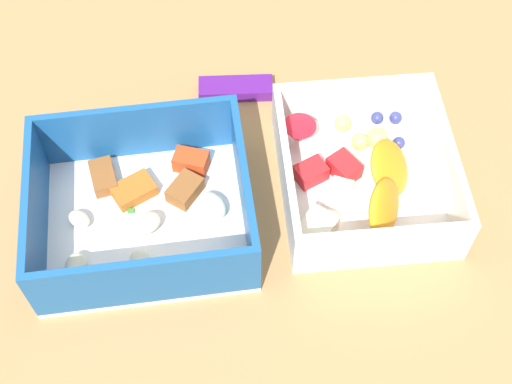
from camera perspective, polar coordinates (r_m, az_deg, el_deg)
name	(u,v)px	position (r cm, az deg, el deg)	size (l,w,h in cm)	color
table_surface	(265,211)	(61.70, 0.75, -1.53)	(80.00, 80.00, 2.00)	#9E7547
pasta_container	(145,210)	(58.82, -8.96, -1.40)	(18.76, 16.66, 6.60)	white
fruit_bowl	(361,175)	(60.89, 8.48, 1.36)	(15.02, 16.53, 5.71)	white
candy_bar	(236,89)	(68.07, -1.64, 8.32)	(7.00, 2.40, 1.20)	#51197A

